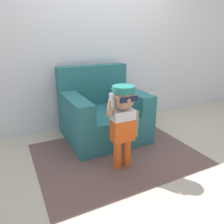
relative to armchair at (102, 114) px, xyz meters
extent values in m
plane|color=#BCB29E|center=(0.21, -0.14, -0.33)|extent=(10.00, 10.00, 0.00)
cube|color=silver|center=(0.21, 0.51, 0.97)|extent=(10.00, 0.05, 2.60)
cube|color=#286B70|center=(0.00, -0.06, -0.13)|extent=(1.03, 0.96, 0.39)
cube|color=#286B70|center=(0.00, 0.33, 0.35)|extent=(1.03, 0.18, 0.57)
cube|color=#286B70|center=(-0.41, -0.15, 0.19)|extent=(0.21, 0.78, 0.26)
cube|color=#286B70|center=(0.41, -0.15, 0.19)|extent=(0.21, 0.78, 0.26)
cylinder|color=#E05119|center=(-0.19, -0.82, -0.17)|extent=(0.08, 0.08, 0.32)
cylinder|color=#E05119|center=(-0.07, -0.82, -0.17)|extent=(0.08, 0.08, 0.32)
cube|color=#E05119|center=(-0.13, -0.82, 0.11)|extent=(0.24, 0.14, 0.24)
cube|color=silver|center=(-0.13, -0.82, 0.28)|extent=(0.24, 0.14, 0.10)
sphere|color=#997051|center=(-0.13, -0.82, 0.45)|extent=(0.24, 0.24, 0.24)
cylinder|color=#1E7066|center=(-0.13, -0.82, 0.54)|extent=(0.22, 0.22, 0.07)
cube|color=#1E7066|center=(-0.13, -0.71, 0.52)|extent=(0.13, 0.11, 0.01)
cube|color=#0F1433|center=(-0.13, -0.93, 0.47)|extent=(0.19, 0.01, 0.05)
cylinder|color=#997051|center=(0.02, -0.82, 0.15)|extent=(0.07, 0.07, 0.29)
cylinder|color=#997051|center=(-0.27, -0.82, 0.37)|extent=(0.09, 0.07, 0.17)
cube|color=gray|center=(-0.27, -0.83, 0.45)|extent=(0.02, 0.07, 0.13)
cylinder|color=white|center=(0.81, 0.17, -0.32)|extent=(0.20, 0.20, 0.02)
cylinder|color=white|center=(0.81, 0.17, -0.11)|extent=(0.06, 0.06, 0.45)
cylinder|color=white|center=(0.81, 0.17, 0.13)|extent=(0.32, 0.32, 0.02)
cube|color=brown|center=(-0.06, -0.56, -0.33)|extent=(1.88, 1.43, 0.01)
camera|label=1|loc=(-1.15, -2.63, 1.04)|focal=35.00mm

